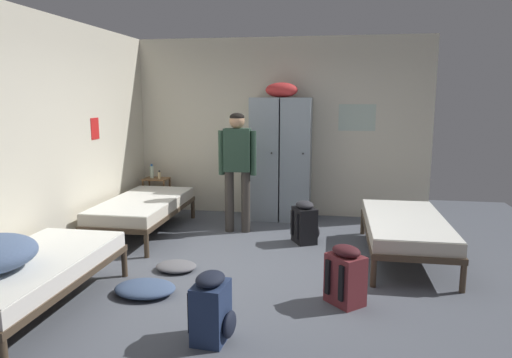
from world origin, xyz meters
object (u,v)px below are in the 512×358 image
object	(u,v)px
person_traveler	(237,161)
backpack_navy	(212,309)
backpack_maroon	(346,276)
bed_left_rear	(143,207)
shelf_unit	(157,192)
water_bottle	(152,172)
bed_left_front	(31,271)
clothes_pile_denim	(145,288)
lotion_bottle	(159,175)
clothes_pile_grey	(176,266)
backpack_black	(305,223)
locker_bank	(281,156)
bed_right	(405,227)

from	to	relation	value
person_traveler	backpack_navy	distance (m)	3.06
person_traveler	backpack_maroon	distance (m)	2.66
bed_left_rear	backpack_navy	world-z (taller)	backpack_navy
shelf_unit	water_bottle	xyz separation A→B (m)	(-0.08, 0.02, 0.33)
bed_left_front	clothes_pile_denim	size ratio (longest dim) A/B	3.22
shelf_unit	backpack_navy	xyz separation A→B (m)	(1.91, -3.78, -0.09)
shelf_unit	person_traveler	size ratio (longest dim) A/B	0.35
bed_left_front	clothes_pile_denim	xyz separation A→B (m)	(0.81, 0.53, -0.32)
water_bottle	lotion_bottle	world-z (taller)	water_bottle
shelf_unit	bed_left_front	xyz separation A→B (m)	(0.25, -3.58, 0.04)
shelf_unit	backpack_maroon	xyz separation A→B (m)	(2.95, -2.94, -0.09)
shelf_unit	lotion_bottle	world-z (taller)	lotion_bottle
backpack_navy	clothes_pile_grey	world-z (taller)	backpack_navy
backpack_maroon	backpack_black	world-z (taller)	same
shelf_unit	lotion_bottle	distance (m)	0.29
backpack_navy	locker_bank	bearing A→B (deg)	88.47
locker_bank	backpack_navy	size ratio (longest dim) A/B	3.76
locker_bank	backpack_black	xyz separation A→B (m)	(0.45, -1.16, -0.71)
shelf_unit	lotion_bottle	bearing A→B (deg)	-29.74
backpack_maroon	water_bottle	bearing A→B (deg)	135.65
bed_right	lotion_bottle	xyz separation A→B (m)	(-3.58, 1.55, 0.25)
backpack_navy	clothes_pile_grey	size ratio (longest dim) A/B	1.24
bed_left_front	person_traveler	xyz separation A→B (m)	(1.26, 2.75, 0.61)
backpack_navy	backpack_black	xyz separation A→B (m)	(0.55, 2.60, 0.00)
locker_bank	lotion_bottle	world-z (taller)	locker_bank
shelf_unit	bed_left_rear	size ratio (longest dim) A/B	0.30
bed_left_rear	clothes_pile_denim	size ratio (longest dim) A/B	3.22
clothes_pile_denim	bed_left_front	bearing A→B (deg)	-147.01
bed_left_rear	backpack_black	xyz separation A→B (m)	(2.22, -0.03, -0.12)
bed_left_rear	backpack_black	size ratio (longest dim) A/B	3.45
backpack_maroon	clothes_pile_denim	xyz separation A→B (m)	(-1.89, -0.12, -0.20)
water_bottle	backpack_maroon	world-z (taller)	water_bottle
lotion_bottle	clothes_pile_denim	world-z (taller)	lotion_bottle
bed_left_rear	lotion_bottle	world-z (taller)	lotion_bottle
lotion_bottle	clothes_pile_grey	bearing A→B (deg)	-65.53
bed_right	shelf_unit	bearing A→B (deg)	156.40
bed_left_front	backpack_black	xyz separation A→B (m)	(2.22, 2.40, -0.12)
bed_left_front	person_traveler	world-z (taller)	person_traveler
locker_bank	person_traveler	bearing A→B (deg)	-122.02
backpack_navy	shelf_unit	bearing A→B (deg)	116.86
clothes_pile_grey	locker_bank	bearing A→B (deg)	69.98
bed_right	backpack_navy	distance (m)	2.79
bed_left_front	clothes_pile_grey	size ratio (longest dim) A/B	4.28
bed_right	clothes_pile_grey	world-z (taller)	bed_right
shelf_unit	clothes_pile_denim	xyz separation A→B (m)	(1.06, -3.06, -0.29)
shelf_unit	backpack_navy	size ratio (longest dim) A/B	1.04
locker_bank	bed_left_front	xyz separation A→B (m)	(-1.76, -3.56, -0.59)
bed_left_front	water_bottle	world-z (taller)	water_bottle
bed_left_front	backpack_navy	xyz separation A→B (m)	(1.66, -0.20, -0.12)
locker_bank	backpack_navy	world-z (taller)	locker_bank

